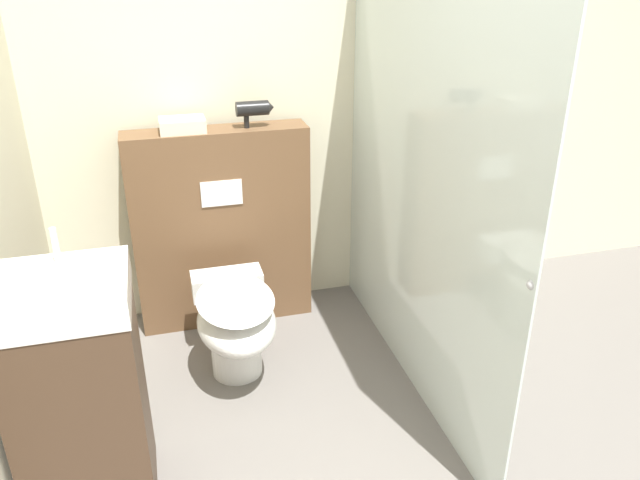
# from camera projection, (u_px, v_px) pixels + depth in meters

# --- Properties ---
(wall_back) EXTENTS (8.00, 0.06, 2.50)m
(wall_back) POSITION_uv_depth(u_px,v_px,m) (290.00, 98.00, 3.51)
(wall_back) COLOR beige
(wall_back) RESTS_ON ground_plane
(partition_panel) EXTENTS (0.98, 0.22, 1.15)m
(partition_panel) POSITION_uv_depth(u_px,v_px,m) (222.00, 228.00, 3.53)
(partition_panel) COLOR brown
(partition_panel) RESTS_ON ground_plane
(shower_glass) EXTENTS (0.04, 1.90, 2.12)m
(shower_glass) POSITION_uv_depth(u_px,v_px,m) (419.00, 180.00, 2.82)
(shower_glass) COLOR silver
(shower_glass) RESTS_ON ground_plane
(toilet) EXTENTS (0.38, 0.68, 0.50)m
(toilet) POSITION_uv_depth(u_px,v_px,m) (235.00, 323.00, 3.10)
(toilet) COLOR white
(toilet) RESTS_ON ground_plane
(sink_vanity) EXTENTS (0.47, 0.42, 1.13)m
(sink_vanity) POSITION_uv_depth(u_px,v_px,m) (80.00, 394.00, 2.33)
(sink_vanity) COLOR #473323
(sink_vanity) RESTS_ON ground_plane
(hair_drier) EXTENTS (0.20, 0.08, 0.14)m
(hair_drier) POSITION_uv_depth(u_px,v_px,m) (254.00, 109.00, 3.27)
(hair_drier) COLOR black
(hair_drier) RESTS_ON partition_panel
(folded_towel) EXTENTS (0.23, 0.17, 0.07)m
(folded_towel) POSITION_uv_depth(u_px,v_px,m) (182.00, 125.00, 3.22)
(folded_towel) COLOR beige
(folded_towel) RESTS_ON partition_panel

